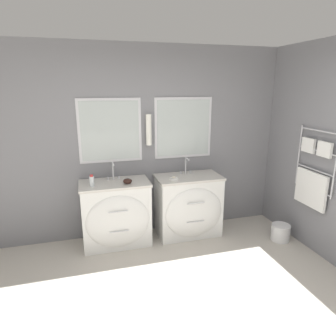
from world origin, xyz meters
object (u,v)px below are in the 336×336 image
at_px(vanity_right, 189,206).
at_px(waste_bin, 280,232).
at_px(toiletry_bottle, 92,181).
at_px(vanity_left, 116,214).
at_px(amenity_bowl, 128,181).

height_order(vanity_right, waste_bin, vanity_right).
xyz_separation_m(toiletry_bottle, waste_bin, (2.46, -0.46, -0.81)).
bearing_deg(vanity_left, vanity_right, 0.00).
distance_m(vanity_left, waste_bin, 2.26).
xyz_separation_m(vanity_right, toiletry_bottle, (-1.30, -0.05, 0.49)).
height_order(vanity_left, amenity_bowl, amenity_bowl).
relative_size(vanity_right, amenity_bowl, 7.86).
bearing_deg(amenity_bowl, vanity_left, 155.78).
xyz_separation_m(vanity_left, toiletry_bottle, (-0.28, -0.05, 0.49)).
bearing_deg(vanity_right, amenity_bowl, -175.36).
bearing_deg(vanity_right, toiletry_bottle, -177.77).
xyz_separation_m(toiletry_bottle, amenity_bowl, (0.44, -0.02, -0.03)).
distance_m(amenity_bowl, waste_bin, 2.21).
relative_size(toiletry_bottle, amenity_bowl, 1.31).
bearing_deg(vanity_left, toiletry_bottle, -169.87).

